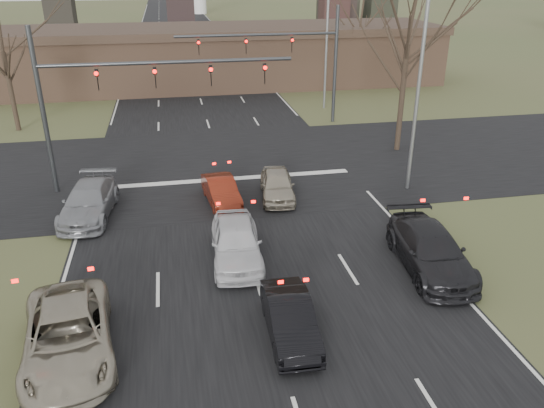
# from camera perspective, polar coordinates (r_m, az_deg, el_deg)

# --- Properties ---
(ground) EXTENTS (360.00, 360.00, 0.00)m
(ground) POSITION_cam_1_polar(r_m,az_deg,el_deg) (17.03, -0.04, -13.40)
(ground) COLOR #47532C
(ground) RESTS_ON ground
(road_main) EXTENTS (14.00, 300.00, 0.02)m
(road_main) POSITION_cam_1_polar(r_m,az_deg,el_deg) (74.01, -9.27, 15.91)
(road_main) COLOR black
(road_main) RESTS_ON ground
(road_cross) EXTENTS (200.00, 14.00, 0.02)m
(road_cross) POSITION_cam_1_polar(r_m,az_deg,el_deg) (30.20, -5.48, 4.03)
(road_cross) COLOR black
(road_cross) RESTS_ON ground
(building) EXTENTS (42.40, 10.40, 5.30)m
(building) POSITION_cam_1_polar(r_m,az_deg,el_deg) (52.02, -6.08, 15.59)
(building) COLOR brown
(building) RESTS_ON ground
(mast_arm_near) EXTENTS (12.12, 0.24, 8.00)m
(mast_arm_near) POSITION_cam_1_polar(r_m,az_deg,el_deg) (26.90, -16.84, 11.83)
(mast_arm_near) COLOR #383A3D
(mast_arm_near) RESTS_ON ground
(mast_arm_far) EXTENTS (11.12, 0.24, 8.00)m
(mast_arm_far) POSITION_cam_1_polar(r_m,az_deg,el_deg) (37.66, 2.64, 16.03)
(mast_arm_far) COLOR #383A3D
(mast_arm_far) RESTS_ON ground
(streetlight_right_near) EXTENTS (2.34, 0.25, 10.00)m
(streetlight_right_near) POSITION_cam_1_polar(r_m,az_deg,el_deg) (26.32, 15.22, 12.90)
(streetlight_right_near) COLOR gray
(streetlight_right_near) RESTS_ON ground
(streetlight_right_far) EXTENTS (2.34, 0.25, 10.00)m
(streetlight_right_far) POSITION_cam_1_polar(r_m,az_deg,el_deg) (42.23, 5.68, 17.61)
(streetlight_right_far) COLOR gray
(streetlight_right_far) RESTS_ON ground
(tree_right_far) EXTENTS (5.40, 5.40, 9.00)m
(tree_right_far) POSITION_cam_1_polar(r_m,az_deg,el_deg) (51.45, 9.56, 20.12)
(tree_right_far) COLOR black
(tree_right_far) RESTS_ON ground
(car_silver_suv) EXTENTS (3.14, 5.59, 1.47)m
(car_silver_suv) POSITION_cam_1_polar(r_m,az_deg,el_deg) (16.68, -21.09, -13.07)
(car_silver_suv) COLOR gray
(car_silver_suv) RESTS_ON ground
(car_white_sedan) EXTENTS (2.14, 4.73, 1.57)m
(car_white_sedan) POSITION_cam_1_polar(r_m,az_deg,el_deg) (20.30, -3.87, -4.08)
(car_white_sedan) COLOR silver
(car_white_sedan) RESTS_ON ground
(car_black_hatch) EXTENTS (1.45, 3.87, 1.26)m
(car_black_hatch) POSITION_cam_1_polar(r_m,az_deg,el_deg) (16.47, 1.94, -12.18)
(car_black_hatch) COLOR black
(car_black_hatch) RESTS_ON ground
(car_charcoal_sedan) EXTENTS (2.58, 5.45, 1.54)m
(car_charcoal_sedan) POSITION_cam_1_polar(r_m,az_deg,el_deg) (20.59, 16.67, -4.78)
(car_charcoal_sedan) COLOR black
(car_charcoal_sedan) RESTS_ON ground
(car_grey_ahead) EXTENTS (2.56, 5.19, 1.45)m
(car_grey_ahead) POSITION_cam_1_polar(r_m,az_deg,el_deg) (25.21, -19.09, 0.28)
(car_grey_ahead) COLOR gray
(car_grey_ahead) RESTS_ON ground
(car_red_ahead) EXTENTS (1.71, 3.86, 1.23)m
(car_red_ahead) POSITION_cam_1_polar(r_m,az_deg,el_deg) (25.32, -5.48, 1.40)
(car_red_ahead) COLOR #621B0E
(car_red_ahead) RESTS_ON ground
(car_silver_ahead) EXTENTS (2.06, 4.09, 1.34)m
(car_silver_ahead) POSITION_cam_1_polar(r_m,az_deg,el_deg) (25.78, 0.57, 2.08)
(car_silver_ahead) COLOR #9D947F
(car_silver_ahead) RESTS_ON ground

